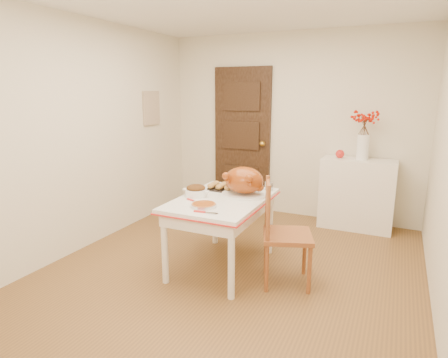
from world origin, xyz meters
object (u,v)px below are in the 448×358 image
at_px(sideboard, 357,194).
at_px(turkey_platter, 244,182).
at_px(kitchen_table, 222,233).
at_px(chair_oak, 288,233).
at_px(pumpkin_pie, 204,204).

height_order(sideboard, turkey_platter, turkey_platter).
xyz_separation_m(sideboard, kitchen_table, (-1.08, -1.73, -0.09)).
bearing_deg(chair_oak, sideboard, -32.42).
distance_m(kitchen_table, pumpkin_pie, 0.50).
distance_m(turkey_platter, pumpkin_pie, 0.54).
distance_m(sideboard, pumpkin_pie, 2.36).
xyz_separation_m(turkey_platter, pumpkin_pie, (-0.19, -0.49, -0.12)).
relative_size(kitchen_table, pumpkin_pie, 5.29).
bearing_deg(turkey_platter, chair_oak, -30.73).
distance_m(chair_oak, pumpkin_pie, 0.80).
xyz_separation_m(chair_oak, pumpkin_pie, (-0.70, -0.28, 0.25)).
height_order(kitchen_table, turkey_platter, turkey_platter).
bearing_deg(kitchen_table, sideboard, 57.95).
height_order(sideboard, pumpkin_pie, sideboard).
bearing_deg(pumpkin_pie, turkey_platter, 68.99).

